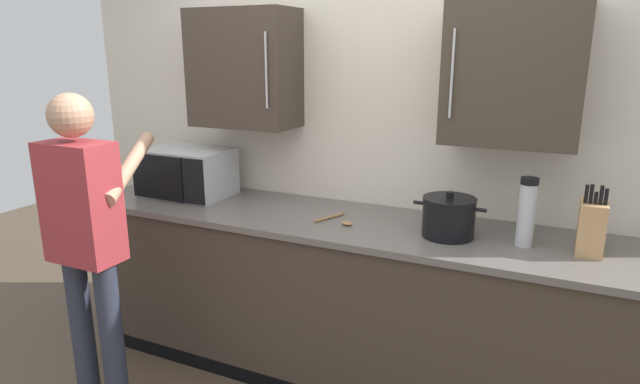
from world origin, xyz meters
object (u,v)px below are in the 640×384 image
object	(u,v)px
microwave_oven	(184,172)
wooden_spoon	(338,220)
thermos_flask	(527,212)
stock_pot	(449,217)
person_figure	(86,233)
knife_block	(591,228)

from	to	relation	value
microwave_oven	wooden_spoon	xyz separation A→B (m)	(1.09, -0.10, -0.14)
microwave_oven	thermos_flask	size ratio (longest dim) A/B	1.62
stock_pot	wooden_spoon	bearing A→B (deg)	-177.51
microwave_oven	person_figure	xyz separation A→B (m)	(0.13, -0.88, -0.10)
person_figure	thermos_flask	bearing A→B (deg)	23.76
wooden_spoon	knife_block	bearing A→B (deg)	2.74
stock_pot	thermos_flask	size ratio (longest dim) A/B	1.08
stock_pot	person_figure	xyz separation A→B (m)	(-1.53, -0.81, -0.05)
microwave_oven	stock_pot	size ratio (longest dim) A/B	1.50
knife_block	thermos_flask	bearing A→B (deg)	-177.84
wooden_spoon	knife_block	size ratio (longest dim) A/B	0.66
wooden_spoon	thermos_flask	xyz separation A→B (m)	(0.92, 0.05, 0.15)
thermos_flask	stock_pot	bearing A→B (deg)	-176.40
microwave_oven	stock_pot	distance (m)	1.66
person_figure	knife_block	bearing A→B (deg)	21.28
wooden_spoon	knife_block	xyz separation A→B (m)	(1.19, 0.06, 0.11)
microwave_oven	wooden_spoon	size ratio (longest dim) A/B	2.47
wooden_spoon	thermos_flask	world-z (taller)	thermos_flask
microwave_oven	thermos_flask	bearing A→B (deg)	-1.50
thermos_flask	knife_block	bearing A→B (deg)	2.16
microwave_oven	person_figure	world-z (taller)	person_figure
stock_pot	thermos_flask	xyz separation A→B (m)	(0.35, 0.02, 0.07)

